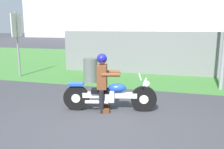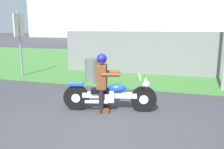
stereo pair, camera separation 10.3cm
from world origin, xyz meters
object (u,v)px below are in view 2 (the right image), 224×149
at_px(rider_lead, 103,78).
at_px(trash_can, 92,70).
at_px(sign_banner, 19,34).
at_px(motorcycle_lead, 110,95).

height_order(rider_lead, trash_can, rider_lead).
distance_m(trash_can, sign_banner, 3.44).
xyz_separation_m(motorcycle_lead, trash_can, (-1.52, 2.69, 0.05)).
height_order(motorcycle_lead, sign_banner, sign_banner).
bearing_deg(motorcycle_lead, sign_banner, 135.57).
bearing_deg(motorcycle_lead, trash_can, 106.76).
bearing_deg(trash_can, sign_banner, 176.08).
bearing_deg(rider_lead, trash_can, 103.73).
bearing_deg(sign_banner, trash_can, -3.92).
xyz_separation_m(motorcycle_lead, rider_lead, (-0.17, -0.03, 0.43)).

